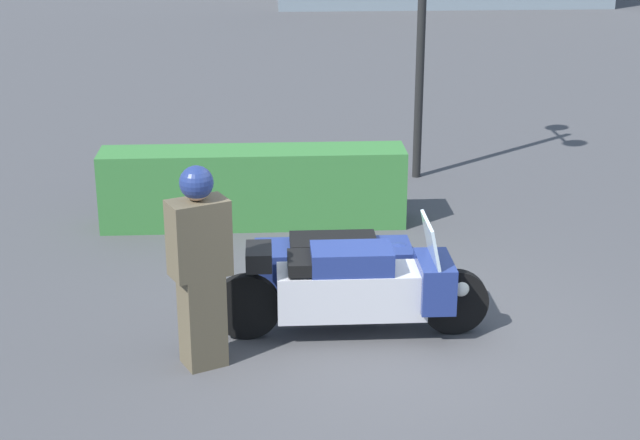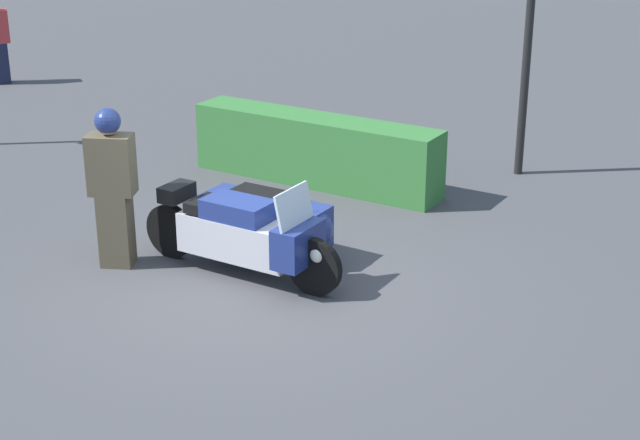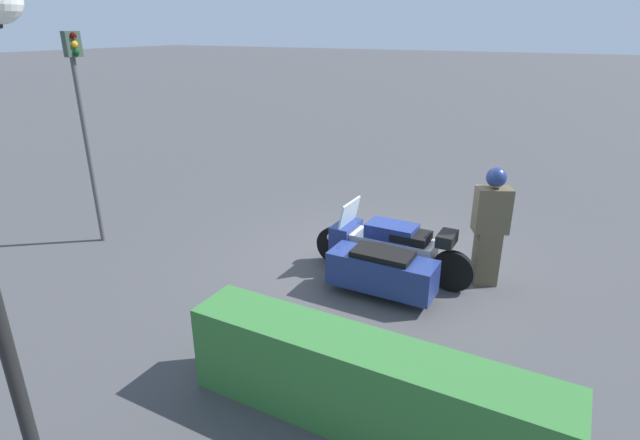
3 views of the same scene
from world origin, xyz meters
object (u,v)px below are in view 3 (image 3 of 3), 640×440
at_px(police_motorcycle, 380,257).
at_px(hedge_bush_curbside, 365,387).
at_px(traffic_light_near, 83,111).
at_px(officer_rider, 490,224).

xyz_separation_m(police_motorcycle, hedge_bush_curbside, (-0.98, 2.83, 0.01)).
bearing_deg(traffic_light_near, hedge_bush_curbside, -10.97).
relative_size(police_motorcycle, hedge_bush_curbside, 0.70).
distance_m(hedge_bush_curbside, traffic_light_near, 6.75).
relative_size(police_motorcycle, traffic_light_near, 0.71).
height_order(police_motorcycle, hedge_bush_curbside, police_motorcycle).
distance_m(police_motorcycle, hedge_bush_curbside, 3.00).
xyz_separation_m(officer_rider, traffic_light_near, (6.59, 1.68, 1.42)).
height_order(police_motorcycle, officer_rider, officer_rider).
bearing_deg(traffic_light_near, police_motorcycle, 16.21).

